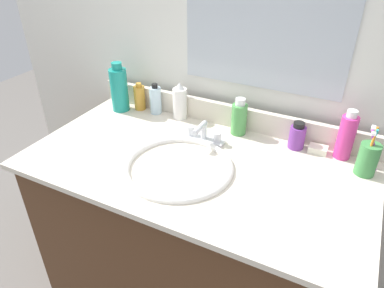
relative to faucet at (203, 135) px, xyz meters
The scene contains 16 objects.
vanity_cabinet 0.43m from the faucet, 76.34° to the right, with size 1.13×0.57×0.72m, color #4C2D19.
countertop 0.15m from the faucet, 76.34° to the right, with size 1.17×0.62×0.02m, color beige.
backsplash 0.17m from the faucet, 78.34° to the left, with size 1.17×0.02×0.09m, color beige.
back_wall 0.25m from the faucet, 81.51° to the left, with size 2.27×0.04×1.30m, color silver.
mirror_panel 0.49m from the faucet, 56.52° to the left, with size 0.60×0.01×0.56m, color #B2BCC6.
sink_basin 0.20m from the faucet, 90.00° to the right, with size 0.37×0.37×0.11m.
faucet is the anchor object (origin of this frame).
bottle_gel_clear 0.31m from the faucet, 156.28° to the left, with size 0.05×0.05×0.13m.
bottle_soap_pink 0.50m from the faucet, 14.78° to the left, with size 0.06×0.06×0.18m.
bottle_mouthwash_teal 0.45m from the faucet, 169.34° to the left, with size 0.07×0.07×0.21m.
bottle_lotion_white 0.22m from the faucet, 142.34° to the left, with size 0.06×0.06×0.16m.
bottle_cream_purple 0.34m from the faucet, 19.85° to the left, with size 0.06×0.06×0.10m.
bottle_oil_amber 0.39m from the faucet, 161.04° to the left, with size 0.05×0.05×0.12m.
bottle_toner_green 0.16m from the faucet, 51.41° to the left, with size 0.06×0.06×0.15m.
cup_green 0.56m from the faucet, ahead, with size 0.07×0.07×0.17m.
soap_bar 0.41m from the faucet, 16.48° to the left, with size 0.06×0.04×0.02m, color white.
Camera 1 is at (0.45, -0.90, 1.43)m, focal length 33.17 mm.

